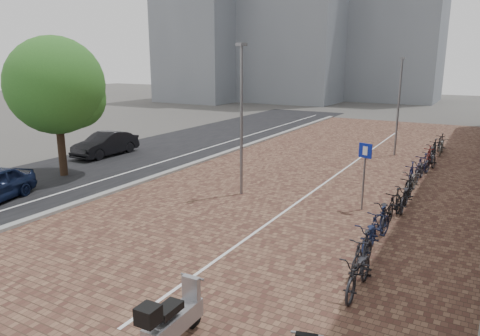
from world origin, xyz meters
The scene contains 13 objects.
ground centered at (0.00, 0.00, 0.00)m, with size 140.00×140.00×0.00m, color #474442.
plaza_brick centered at (2.00, 12.00, 0.01)m, with size 14.50×42.00×0.04m, color brown.
street_asphalt centered at (-9.00, 12.00, 0.01)m, with size 8.00×50.00×0.03m, color black.
curb centered at (-5.10, 12.00, 0.07)m, with size 0.35×42.00×0.14m, color gray.
lane_line centered at (-7.00, 12.00, 0.02)m, with size 0.12×44.00×0.00m, color white.
parking_line centered at (2.20, 12.00, 0.04)m, with size 0.10×30.00×0.00m, color white.
car_dark centered at (-10.95, 9.44, 0.69)m, with size 1.46×4.19×1.38m, color black.
scooter_front centered at (3.50, -2.80, 0.61)m, with size 0.56×1.78×1.22m, color #96969B, non-canonical shape.
parking_sign centered at (4.61, 7.06, 1.72)m, with size 0.51×0.22×2.54m.
lamp_near centered at (-0.28, 6.61, 3.02)m, with size 0.12×0.12×6.04m, color gray.
lamp_far centered at (3.74, 17.78, 2.77)m, with size 0.12×0.12×5.55m, color gray.
street_tree centered at (-9.21, 5.24, 4.17)m, with size 4.51×4.51×6.56m.
bike_row centered at (5.88, 10.65, 0.52)m, with size 1.28×21.43×1.05m.
Camera 1 is at (8.41, -8.85, 5.47)m, focal length 33.27 mm.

